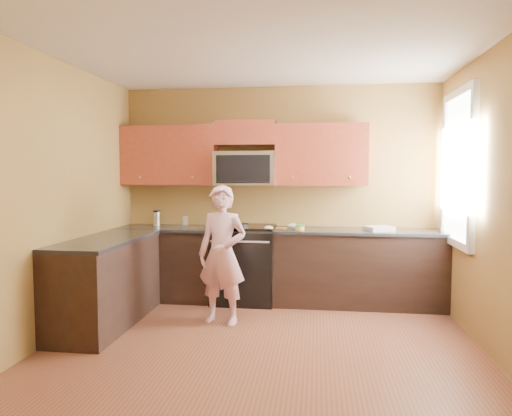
% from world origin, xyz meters
% --- Properties ---
extents(floor, '(4.00, 4.00, 0.00)m').
position_xyz_m(floor, '(0.00, 0.00, 0.00)').
color(floor, brown).
rests_on(floor, ground).
extents(ceiling, '(4.00, 4.00, 0.00)m').
position_xyz_m(ceiling, '(0.00, 0.00, 2.70)').
color(ceiling, white).
rests_on(ceiling, ground).
extents(wall_back, '(4.00, 0.00, 4.00)m').
position_xyz_m(wall_back, '(0.00, 2.00, 1.35)').
color(wall_back, olive).
rests_on(wall_back, ground).
extents(wall_front, '(4.00, 0.00, 4.00)m').
position_xyz_m(wall_front, '(0.00, -2.00, 1.35)').
color(wall_front, olive).
rests_on(wall_front, ground).
extents(wall_left, '(0.00, 4.00, 4.00)m').
position_xyz_m(wall_left, '(-2.00, 0.00, 1.35)').
color(wall_left, olive).
rests_on(wall_left, ground).
extents(wall_right, '(0.00, 4.00, 4.00)m').
position_xyz_m(wall_right, '(2.00, 0.00, 1.35)').
color(wall_right, olive).
rests_on(wall_right, ground).
extents(cabinet_back_run, '(4.00, 0.60, 0.88)m').
position_xyz_m(cabinet_back_run, '(0.00, 1.70, 0.44)').
color(cabinet_back_run, black).
rests_on(cabinet_back_run, floor).
extents(cabinet_left_run, '(0.60, 1.60, 0.88)m').
position_xyz_m(cabinet_left_run, '(-1.70, 0.60, 0.44)').
color(cabinet_left_run, black).
rests_on(cabinet_left_run, floor).
extents(countertop_back, '(4.00, 0.62, 0.04)m').
position_xyz_m(countertop_back, '(0.00, 1.69, 0.90)').
color(countertop_back, black).
rests_on(countertop_back, cabinet_back_run).
extents(countertop_left, '(0.62, 1.60, 0.04)m').
position_xyz_m(countertop_left, '(-1.69, 0.60, 0.90)').
color(countertop_left, black).
rests_on(countertop_left, cabinet_left_run).
extents(stove, '(0.76, 0.65, 0.95)m').
position_xyz_m(stove, '(-0.40, 1.68, 0.47)').
color(stove, black).
rests_on(stove, floor).
extents(microwave, '(0.76, 0.40, 0.42)m').
position_xyz_m(microwave, '(-0.40, 1.80, 1.45)').
color(microwave, silver).
rests_on(microwave, wall_back).
extents(upper_cab_left, '(1.22, 0.33, 0.75)m').
position_xyz_m(upper_cab_left, '(-1.39, 1.83, 1.45)').
color(upper_cab_left, maroon).
rests_on(upper_cab_left, wall_back).
extents(upper_cab_right, '(1.12, 0.33, 0.75)m').
position_xyz_m(upper_cab_right, '(0.54, 1.83, 1.45)').
color(upper_cab_right, maroon).
rests_on(upper_cab_right, wall_back).
extents(upper_cab_over_mw, '(0.76, 0.33, 0.30)m').
position_xyz_m(upper_cab_over_mw, '(-0.40, 1.83, 2.10)').
color(upper_cab_over_mw, maroon).
rests_on(upper_cab_over_mw, wall_back).
extents(window, '(0.06, 1.06, 1.66)m').
position_xyz_m(window, '(1.98, 1.20, 1.65)').
color(window, white).
rests_on(window, wall_right).
extents(woman, '(0.60, 0.46, 1.47)m').
position_xyz_m(woman, '(-0.50, 0.82, 0.74)').
color(woman, pink).
rests_on(woman, floor).
extents(frying_pan, '(0.26, 0.44, 0.06)m').
position_xyz_m(frying_pan, '(-0.43, 1.42, 0.95)').
color(frying_pan, black).
rests_on(frying_pan, stove).
extents(butter_tub, '(0.11, 0.11, 0.08)m').
position_xyz_m(butter_tub, '(0.30, 1.57, 0.92)').
color(butter_tub, '#FFBE43').
rests_on(butter_tub, countertop_back).
extents(toast_slice, '(0.14, 0.14, 0.01)m').
position_xyz_m(toast_slice, '(0.06, 1.66, 0.93)').
color(toast_slice, '#B27F47').
rests_on(toast_slice, countertop_back).
extents(napkin_a, '(0.14, 0.15, 0.06)m').
position_xyz_m(napkin_a, '(-0.07, 1.46, 0.95)').
color(napkin_a, silver).
rests_on(napkin_a, countertop_back).
extents(napkin_b, '(0.13, 0.14, 0.07)m').
position_xyz_m(napkin_b, '(0.20, 1.70, 0.95)').
color(napkin_b, silver).
rests_on(napkin_b, countertop_back).
extents(dish_towel, '(0.37, 0.34, 0.05)m').
position_xyz_m(dish_towel, '(1.23, 1.65, 0.95)').
color(dish_towel, white).
rests_on(dish_towel, countertop_back).
extents(travel_mug, '(0.11, 0.11, 0.20)m').
position_xyz_m(travel_mug, '(-1.57, 1.80, 0.92)').
color(travel_mug, silver).
rests_on(travel_mug, countertop_back).
extents(glass_a, '(0.09, 0.09, 0.12)m').
position_xyz_m(glass_a, '(-1.22, 1.89, 0.98)').
color(glass_a, silver).
rests_on(glass_a, countertop_back).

